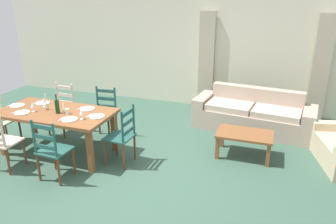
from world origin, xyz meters
The scene contains 32 objects.
ground_plane centered at (0.00, 0.00, -0.01)m, with size 9.60×9.60×0.02m, color #375646.
wall_far centered at (0.00, 3.30, 1.35)m, with size 9.60×0.16×2.70m, color beige.
curtain_panel_left centered at (0.56, 3.16, 1.10)m, with size 0.35×0.08×2.20m, color #B8AA90.
curtain_panel_right centered at (2.96, 3.16, 1.10)m, with size 0.35×0.08×2.20m, color #B8AA90.
dining_table centered at (-1.26, 0.05, 0.66)m, with size 1.90×0.96×0.75m.
dining_chair_near_left centered at (-1.70, -0.70, 0.48)m, with size 0.42×0.40×0.96m.
dining_chair_near_right centered at (-0.80, -0.69, 0.48)m, with size 0.44×0.42×0.96m.
dining_chair_far_left centered at (-1.70, 0.79, 0.48)m, with size 0.45×0.43×0.96m.
dining_chair_far_right centered at (-0.82, 0.84, 0.48)m, with size 0.45×0.43×0.96m.
dining_chair_head_west centered at (-2.44, 0.02, 0.48)m, with size 0.40×0.42×0.96m.
dining_chair_head_east centered at (-0.07, 0.08, 0.48)m, with size 0.42×0.44×0.96m.
dinner_plate_near_left centered at (-1.71, -0.20, 0.76)m, with size 0.24×0.24×0.02m, color white.
fork_near_left centered at (-1.86, -0.20, 0.75)m, with size 0.02×0.17×0.01m, color silver.
dinner_plate_near_right centered at (-0.81, -0.20, 0.76)m, with size 0.24×0.24×0.02m, color white.
fork_near_right centered at (-0.96, -0.20, 0.75)m, with size 0.02×0.17×0.01m, color silver.
dinner_plate_far_left centered at (-1.71, 0.30, 0.76)m, with size 0.24×0.24×0.02m, color white.
fork_far_left centered at (-1.86, 0.30, 0.75)m, with size 0.02×0.17×0.01m, color silver.
dinner_plate_far_right centered at (-0.81, 0.30, 0.76)m, with size 0.24×0.24×0.02m, color white.
fork_far_right centered at (-0.96, 0.30, 0.75)m, with size 0.02×0.17×0.01m, color silver.
dinner_plate_head_west centered at (-2.04, 0.05, 0.76)m, with size 0.24×0.24×0.02m, color white.
fork_head_west centered at (-2.19, 0.05, 0.75)m, with size 0.02×0.17×0.01m, color silver.
dinner_plate_head_east centered at (-0.48, 0.05, 0.76)m, with size 0.24×0.24×0.02m, color white.
fork_head_east centered at (-0.63, 0.05, 0.75)m, with size 0.02×0.17×0.01m, color silver.
wine_bottle centered at (-1.16, -0.01, 0.87)m, with size 0.07×0.07×0.32m.
wine_glass_near_left centered at (-1.59, -0.08, 0.86)m, with size 0.06×0.06×0.16m.
wine_glass_near_right centered at (-0.65, -0.10, 0.86)m, with size 0.06×0.06×0.16m.
wine_glass_far_left centered at (-1.58, 0.19, 0.86)m, with size 0.06×0.06×0.16m.
coffee_cup_primary centered at (-0.99, 0.02, 0.80)m, with size 0.07×0.07×0.09m, color beige.
candle_tall centered at (-1.44, 0.07, 0.83)m, with size 0.05×0.05×0.28m.
candle_short centered at (-1.06, 0.01, 0.80)m, with size 0.05×0.05×0.18m.
couch centered at (1.77, 2.15, 0.29)m, with size 2.36×1.06×0.80m.
coffee_table centered at (1.73, 0.94, 0.36)m, with size 0.90×0.56×0.42m.
Camera 1 is at (2.11, -4.05, 2.62)m, focal length 34.58 mm.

